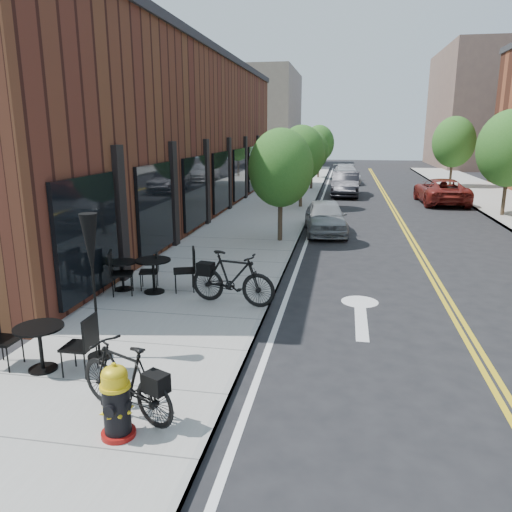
# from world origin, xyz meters

# --- Properties ---
(ground) EXTENTS (120.00, 120.00, 0.00)m
(ground) POSITION_xyz_m (0.00, 0.00, 0.00)
(ground) COLOR black
(ground) RESTS_ON ground
(sidewalk_near) EXTENTS (4.00, 70.00, 0.12)m
(sidewalk_near) POSITION_xyz_m (-2.00, 10.00, 0.06)
(sidewalk_near) COLOR #9E9B93
(sidewalk_near) RESTS_ON ground
(building_near) EXTENTS (5.00, 28.00, 7.00)m
(building_near) POSITION_xyz_m (-6.50, 14.00, 3.50)
(building_near) COLOR #4B2118
(building_near) RESTS_ON ground
(bg_building_left) EXTENTS (8.00, 14.00, 10.00)m
(bg_building_left) POSITION_xyz_m (-8.00, 48.00, 5.00)
(bg_building_left) COLOR #726656
(bg_building_left) RESTS_ON ground
(bg_building_right) EXTENTS (10.00, 16.00, 12.00)m
(bg_building_right) POSITION_xyz_m (16.00, 50.00, 6.00)
(bg_building_right) COLOR brown
(bg_building_right) RESTS_ON ground
(tree_near_a) EXTENTS (2.20, 2.20, 3.81)m
(tree_near_a) POSITION_xyz_m (-0.60, 9.00, 2.60)
(tree_near_a) COLOR #382B1E
(tree_near_a) RESTS_ON sidewalk_near
(tree_near_b) EXTENTS (2.30, 2.30, 3.98)m
(tree_near_b) POSITION_xyz_m (-0.60, 17.00, 2.71)
(tree_near_b) COLOR #382B1E
(tree_near_b) RESTS_ON sidewalk_near
(tree_near_c) EXTENTS (2.10, 2.10, 3.67)m
(tree_near_c) POSITION_xyz_m (-0.60, 25.00, 2.53)
(tree_near_c) COLOR #382B1E
(tree_near_c) RESTS_ON sidewalk_near
(tree_near_d) EXTENTS (2.40, 2.40, 4.11)m
(tree_near_d) POSITION_xyz_m (-0.60, 33.00, 2.79)
(tree_near_d) COLOR #382B1E
(tree_near_d) RESTS_ON sidewalk_near
(tree_far_b) EXTENTS (2.80, 2.80, 4.62)m
(tree_far_b) POSITION_xyz_m (8.60, 16.00, 3.06)
(tree_far_b) COLOR #382B1E
(tree_far_b) RESTS_ON sidewalk_far
(tree_far_c) EXTENTS (2.80, 2.80, 4.62)m
(tree_far_c) POSITION_xyz_m (8.60, 28.00, 3.06)
(tree_far_c) COLOR #382B1E
(tree_far_c) RESTS_ON sidewalk_far
(fire_hydrant) EXTENTS (0.48, 0.48, 0.99)m
(fire_hydrant) POSITION_xyz_m (-1.13, -2.72, 0.59)
(fire_hydrant) COLOR maroon
(fire_hydrant) RESTS_ON sidewalk_near
(bicycle_left) EXTENTS (1.79, 1.18, 1.05)m
(bicycle_left) POSITION_xyz_m (-1.22, -2.25, 0.64)
(bicycle_left) COLOR black
(bicycle_left) RESTS_ON sidewalk_near
(bicycle_right) EXTENTS (2.05, 0.95, 1.19)m
(bicycle_right) POSITION_xyz_m (-0.78, 2.32, 0.71)
(bicycle_right) COLOR black
(bicycle_right) RESTS_ON sidewalk_near
(bistro_set_a) EXTENTS (1.77, 0.77, 0.96)m
(bistro_set_a) POSITION_xyz_m (-3.10, -1.26, 0.60)
(bistro_set_a) COLOR black
(bistro_set_a) RESTS_ON sidewalk_near
(bistro_set_b) EXTENTS (1.72, 0.90, 0.90)m
(bistro_set_b) POSITION_xyz_m (-3.60, 2.85, 0.58)
(bistro_set_b) COLOR black
(bistro_set_b) RESTS_ON sidewalk_near
(bistro_set_c) EXTENTS (1.97, 1.12, 1.04)m
(bistro_set_c) POSITION_xyz_m (-2.79, 2.78, 0.64)
(bistro_set_c) COLOR black
(bistro_set_c) RESTS_ON sidewalk_near
(patio_umbrella) EXTENTS (0.40, 0.40, 2.46)m
(patio_umbrella) POSITION_xyz_m (-2.42, -0.69, 1.89)
(patio_umbrella) COLOR black
(patio_umbrella) RESTS_ON sidewalk_near
(parked_car_a) EXTENTS (1.91, 3.87, 1.27)m
(parked_car_a) POSITION_xyz_m (0.88, 11.07, 0.63)
(parked_car_a) COLOR gray
(parked_car_a) RESTS_ON ground
(parked_car_b) EXTENTS (1.61, 4.46, 1.46)m
(parked_car_b) POSITION_xyz_m (1.60, 22.48, 0.73)
(parked_car_b) COLOR black
(parked_car_b) RESTS_ON ground
(parked_car_c) EXTENTS (2.26, 4.72, 1.33)m
(parked_car_c) POSITION_xyz_m (1.60, 29.93, 0.66)
(parked_car_c) COLOR #ADAEB2
(parked_car_c) RESTS_ON ground
(parked_car_far) EXTENTS (2.44, 4.97, 1.36)m
(parked_car_far) POSITION_xyz_m (6.63, 20.07, 0.68)
(parked_car_far) COLOR maroon
(parked_car_far) RESTS_ON ground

